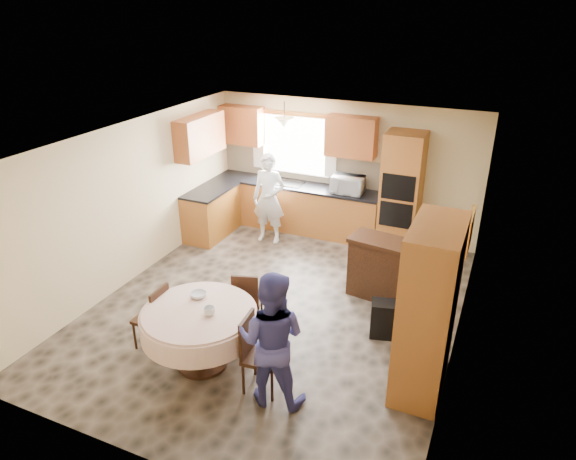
{
  "coord_description": "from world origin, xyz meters",
  "views": [
    {
      "loc": [
        2.73,
        -5.8,
        4.19
      ],
      "look_at": [
        0.04,
        0.3,
        1.13
      ],
      "focal_mm": 32.0,
      "sensor_mm": 36.0,
      "label": 1
    }
  ],
  "objects_px": {
    "chair_right": "(256,350)",
    "person_dining": "(271,339)",
    "oven_tower": "(401,192)",
    "dining_table": "(199,323)",
    "sideboard": "(390,272)",
    "cupboard": "(428,310)",
    "chair_back": "(247,298)",
    "person_sink": "(269,198)",
    "chair_left": "(155,314)"
  },
  "relations": [
    {
      "from": "chair_back",
      "to": "chair_right",
      "type": "distance_m",
      "value": 1.18
    },
    {
      "from": "cupboard",
      "to": "chair_right",
      "type": "height_order",
      "value": "cupboard"
    },
    {
      "from": "dining_table",
      "to": "chair_left",
      "type": "height_order",
      "value": "chair_left"
    },
    {
      "from": "cupboard",
      "to": "person_dining",
      "type": "relative_size",
      "value": 1.27
    },
    {
      "from": "sideboard",
      "to": "chair_back",
      "type": "bearing_deg",
      "value": -127.59
    },
    {
      "from": "chair_right",
      "to": "person_dining",
      "type": "relative_size",
      "value": 0.58
    },
    {
      "from": "oven_tower",
      "to": "sideboard",
      "type": "distance_m",
      "value": 1.91
    },
    {
      "from": "chair_left",
      "to": "chair_right",
      "type": "relative_size",
      "value": 0.94
    },
    {
      "from": "chair_right",
      "to": "chair_left",
      "type": "bearing_deg",
      "value": 79.31
    },
    {
      "from": "oven_tower",
      "to": "person_sink",
      "type": "relative_size",
      "value": 1.27
    },
    {
      "from": "sideboard",
      "to": "person_dining",
      "type": "xyz_separation_m",
      "value": [
        -0.69,
        -2.62,
        0.37
      ]
    },
    {
      "from": "person_sink",
      "to": "person_dining",
      "type": "height_order",
      "value": "person_sink"
    },
    {
      "from": "chair_left",
      "to": "person_sink",
      "type": "height_order",
      "value": "person_sink"
    },
    {
      "from": "oven_tower",
      "to": "dining_table",
      "type": "height_order",
      "value": "oven_tower"
    },
    {
      "from": "oven_tower",
      "to": "sideboard",
      "type": "xyz_separation_m",
      "value": [
        0.28,
        -1.79,
        -0.62
      ]
    },
    {
      "from": "chair_back",
      "to": "chair_right",
      "type": "xyz_separation_m",
      "value": [
        0.65,
        -0.99,
        0.04
      ]
    },
    {
      "from": "dining_table",
      "to": "chair_right",
      "type": "distance_m",
      "value": 0.81
    },
    {
      "from": "sideboard",
      "to": "dining_table",
      "type": "height_order",
      "value": "sideboard"
    },
    {
      "from": "chair_left",
      "to": "chair_back",
      "type": "xyz_separation_m",
      "value": [
        0.87,
        0.84,
        -0.01
      ]
    },
    {
      "from": "chair_back",
      "to": "oven_tower",
      "type": "bearing_deg",
      "value": -129.05
    },
    {
      "from": "cupboard",
      "to": "chair_back",
      "type": "relative_size",
      "value": 2.37
    },
    {
      "from": "dining_table",
      "to": "chair_back",
      "type": "xyz_separation_m",
      "value": [
        0.15,
        0.92,
        -0.14
      ]
    },
    {
      "from": "sideboard",
      "to": "person_dining",
      "type": "bearing_deg",
      "value": -96.35
    },
    {
      "from": "dining_table",
      "to": "chair_back",
      "type": "distance_m",
      "value": 0.94
    },
    {
      "from": "sideboard",
      "to": "person_dining",
      "type": "distance_m",
      "value": 2.74
    },
    {
      "from": "oven_tower",
      "to": "person_dining",
      "type": "distance_m",
      "value": 4.44
    },
    {
      "from": "sideboard",
      "to": "chair_right",
      "type": "bearing_deg",
      "value": -101.95
    },
    {
      "from": "sideboard",
      "to": "person_sink",
      "type": "bearing_deg",
      "value": 164.7
    },
    {
      "from": "sideboard",
      "to": "chair_left",
      "type": "distance_m",
      "value": 3.41
    },
    {
      "from": "dining_table",
      "to": "chair_right",
      "type": "relative_size",
      "value": 1.47
    },
    {
      "from": "chair_right",
      "to": "person_dining",
      "type": "distance_m",
      "value": 0.39
    },
    {
      "from": "oven_tower",
      "to": "person_dining",
      "type": "xyz_separation_m",
      "value": [
        -0.42,
        -4.41,
        -0.25
      ]
    },
    {
      "from": "chair_left",
      "to": "chair_back",
      "type": "height_order",
      "value": "chair_left"
    },
    {
      "from": "sideboard",
      "to": "dining_table",
      "type": "xyz_separation_m",
      "value": [
        -1.74,
        -2.45,
        0.18
      ]
    },
    {
      "from": "oven_tower",
      "to": "cupboard",
      "type": "xyz_separation_m",
      "value": [
        1.07,
        -3.5,
        -0.03
      ]
    },
    {
      "from": "person_sink",
      "to": "dining_table",
      "type": "bearing_deg",
      "value": -82.5
    },
    {
      "from": "oven_tower",
      "to": "chair_back",
      "type": "distance_m",
      "value": 3.61
    },
    {
      "from": "chair_back",
      "to": "person_sink",
      "type": "height_order",
      "value": "person_sink"
    },
    {
      "from": "cupboard",
      "to": "person_sink",
      "type": "xyz_separation_m",
      "value": [
        -3.31,
        2.82,
        -0.19
      ]
    },
    {
      "from": "oven_tower",
      "to": "person_sink",
      "type": "height_order",
      "value": "oven_tower"
    },
    {
      "from": "dining_table",
      "to": "sideboard",
      "type": "bearing_deg",
      "value": 54.62
    },
    {
      "from": "chair_left",
      "to": "person_sink",
      "type": "xyz_separation_m",
      "value": [
        -0.06,
        3.47,
        0.35
      ]
    },
    {
      "from": "chair_back",
      "to": "chair_right",
      "type": "bearing_deg",
      "value": 105.78
    },
    {
      "from": "sideboard",
      "to": "chair_back",
      "type": "distance_m",
      "value": 2.21
    },
    {
      "from": "dining_table",
      "to": "chair_back",
      "type": "height_order",
      "value": "chair_back"
    },
    {
      "from": "sideboard",
      "to": "chair_back",
      "type": "height_order",
      "value": "sideboard"
    },
    {
      "from": "dining_table",
      "to": "chair_left",
      "type": "relative_size",
      "value": 1.58
    },
    {
      "from": "oven_tower",
      "to": "person_dining",
      "type": "relative_size",
      "value": 1.31
    },
    {
      "from": "oven_tower",
      "to": "dining_table",
      "type": "relative_size",
      "value": 1.52
    },
    {
      "from": "cupboard",
      "to": "chair_back",
      "type": "bearing_deg",
      "value": 175.55
    }
  ]
}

